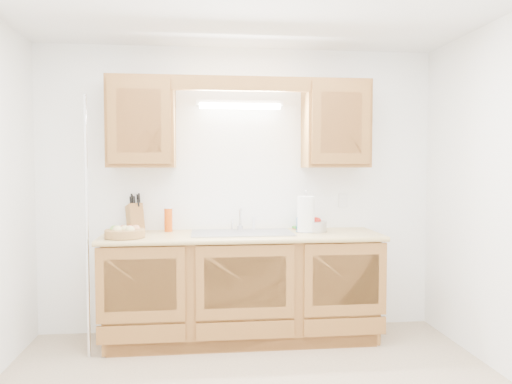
{
  "coord_description": "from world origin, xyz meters",
  "views": [
    {
      "loc": [
        -0.34,
        -2.93,
        1.46
      ],
      "look_at": [
        0.08,
        0.85,
        1.26
      ],
      "focal_mm": 35.0,
      "sensor_mm": 36.0,
      "label": 1
    }
  ],
  "objects": [
    {
      "name": "fluorescent_fixture",
      "position": [
        0.0,
        1.42,
        2.0
      ],
      "size": [
        0.76,
        0.08,
        0.08
      ],
      "color": "white",
      "rests_on": "room"
    },
    {
      "name": "paper_towel",
      "position": [
        0.54,
        1.19,
        1.05
      ],
      "size": [
        0.18,
        0.18,
        0.36
      ],
      "rotation": [
        0.0,
        0.0,
        0.04
      ],
      "color": "silver",
      "rests_on": "countertop"
    },
    {
      "name": "countertop",
      "position": [
        0.0,
        1.19,
        0.88
      ],
      "size": [
        2.3,
        0.63,
        0.04
      ],
      "primitive_type": "cube",
      "color": "tan",
      "rests_on": "base_cabinets"
    },
    {
      "name": "wire_shelf_pole",
      "position": [
        -1.2,
        0.94,
        1.0
      ],
      "size": [
        0.03,
        0.03,
        2.0
      ],
      "primitive_type": "cylinder",
      "color": "silver",
      "rests_on": "ground"
    },
    {
      "name": "upper_cabinet_left",
      "position": [
        -0.83,
        1.33,
        1.83
      ],
      "size": [
        0.55,
        0.33,
        0.75
      ],
      "primitive_type": "cube",
      "color": "#9B682D",
      "rests_on": "room"
    },
    {
      "name": "sink",
      "position": [
        0.0,
        1.21,
        0.83
      ],
      "size": [
        0.84,
        0.46,
        0.36
      ],
      "color": "#9E9EA3",
      "rests_on": "countertop"
    },
    {
      "name": "room",
      "position": [
        0.0,
        0.0,
        1.25
      ],
      "size": [
        3.52,
        3.5,
        2.5
      ],
      "color": "#C8B090",
      "rests_on": "ground"
    },
    {
      "name": "apple_bowl",
      "position": [
        0.62,
        1.24,
        0.95
      ],
      "size": [
        0.3,
        0.3,
        0.12
      ],
      "rotation": [
        0.0,
        0.0,
        -0.29
      ],
      "color": "silver",
      "rests_on": "countertop"
    },
    {
      "name": "sponge",
      "position": [
        0.54,
        1.44,
        0.91
      ],
      "size": [
        0.14,
        0.1,
        0.03
      ],
      "rotation": [
        0.0,
        0.0,
        0.24
      ],
      "color": "#CC333F",
      "rests_on": "countertop"
    },
    {
      "name": "base_cabinets",
      "position": [
        0.0,
        1.2,
        0.44
      ],
      "size": [
        2.2,
        0.6,
        0.86
      ],
      "primitive_type": "cube",
      "color": "#9B682D",
      "rests_on": "ground"
    },
    {
      "name": "knife_block",
      "position": [
        -0.9,
        1.41,
        1.02
      ],
      "size": [
        0.19,
        0.23,
        0.34
      ],
      "rotation": [
        0.0,
        0.0,
        0.41
      ],
      "color": "#9B682D",
      "rests_on": "countertop"
    },
    {
      "name": "upper_cabinet_right",
      "position": [
        0.83,
        1.33,
        1.83
      ],
      "size": [
        0.55,
        0.33,
        0.75
      ],
      "primitive_type": "cube",
      "color": "#9B682D",
      "rests_on": "room"
    },
    {
      "name": "valance",
      "position": [
        0.0,
        1.19,
        2.14
      ],
      "size": [
        2.2,
        0.05,
        0.12
      ],
      "primitive_type": "cube",
      "color": "#9B682D",
      "rests_on": "room"
    },
    {
      "name": "orange_canister",
      "position": [
        -0.62,
        1.39,
        1.01
      ],
      "size": [
        0.09,
        0.09,
        0.21
      ],
      "rotation": [
        0.0,
        0.0,
        0.34
      ],
      "color": "#D04C0B",
      "rests_on": "countertop"
    },
    {
      "name": "outlet_plate",
      "position": [
        0.95,
        1.49,
        1.15
      ],
      "size": [
        0.08,
        0.01,
        0.12
      ],
      "primitive_type": "cube",
      "color": "white",
      "rests_on": "room"
    },
    {
      "name": "soap_bottle",
      "position": [
        0.54,
        1.38,
        0.98
      ],
      "size": [
        0.09,
        0.1,
        0.16
      ],
      "primitive_type": "imported",
      "rotation": [
        0.0,
        0.0,
        -0.32
      ],
      "color": "blue",
      "rests_on": "countertop"
    },
    {
      "name": "fruit_basket",
      "position": [
        -0.94,
        1.05,
        0.94
      ],
      "size": [
        0.35,
        0.35,
        0.1
      ],
      "rotation": [
        0.0,
        0.0,
        0.14
      ],
      "color": "#A97544",
      "rests_on": "countertop"
    }
  ]
}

